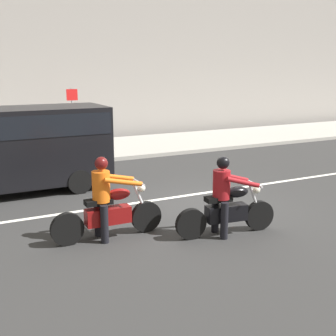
# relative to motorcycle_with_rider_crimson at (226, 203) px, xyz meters

# --- Properties ---
(ground_plane) EXTENTS (80.00, 80.00, 0.00)m
(ground_plane) POSITION_rel_motorcycle_with_rider_crimson_xyz_m (0.42, 1.81, -0.65)
(ground_plane) COLOR #2B2B2B
(sidewalk_slab) EXTENTS (40.00, 4.40, 0.14)m
(sidewalk_slab) POSITION_rel_motorcycle_with_rider_crimson_xyz_m (0.42, 9.81, -0.58)
(sidewalk_slab) COLOR #99968E
(sidewalk_slab) RESTS_ON ground_plane
(building_facade) EXTENTS (40.00, 1.40, 9.32)m
(building_facade) POSITION_rel_motorcycle_with_rider_crimson_xyz_m (0.42, 13.21, 4.01)
(building_facade) COLOR gray
(building_facade) RESTS_ON ground_plane
(lane_marking_stripe) EXTENTS (18.00, 0.14, 0.01)m
(lane_marking_stripe) POSITION_rel_motorcycle_with_rider_crimson_xyz_m (0.51, 2.71, -0.65)
(lane_marking_stripe) COLOR silver
(lane_marking_stripe) RESTS_ON ground_plane
(motorcycle_with_rider_crimson) EXTENTS (2.11, 0.72, 1.59)m
(motorcycle_with_rider_crimson) POSITION_rel_motorcycle_with_rider_crimson_xyz_m (0.00, 0.00, 0.00)
(motorcycle_with_rider_crimson) COLOR black
(motorcycle_with_rider_crimson) RESTS_ON ground_plane
(motorcycle_with_rider_orange_stripe) EXTENTS (2.23, 0.70, 1.62)m
(motorcycle_with_rider_orange_stripe) POSITION_rel_motorcycle_with_rider_crimson_xyz_m (-2.14, 0.87, 0.01)
(motorcycle_with_rider_orange_stripe) COLOR black
(motorcycle_with_rider_orange_stripe) RESTS_ON ground_plane
(parked_van_black) EXTENTS (5.02, 1.96, 2.23)m
(parked_van_black) POSITION_rel_motorcycle_with_rider_crimson_xyz_m (-3.31, 5.07, 0.65)
(parked_van_black) COLOR black
(parked_van_black) RESTS_ON ground_plane
(street_sign_post) EXTENTS (0.44, 0.08, 2.31)m
(street_sign_post) POSITION_rel_motorcycle_with_rider_crimson_xyz_m (-0.19, 10.50, 0.90)
(street_sign_post) COLOR gray
(street_sign_post) RESTS_ON sidewalk_slab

